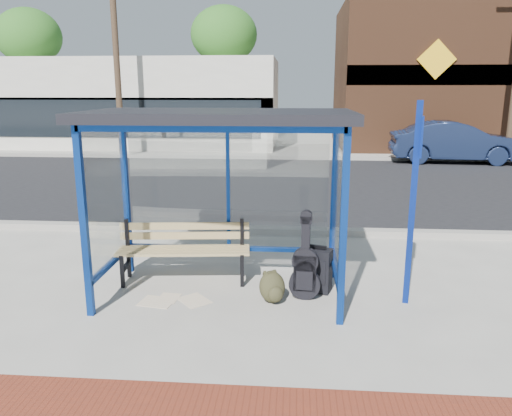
# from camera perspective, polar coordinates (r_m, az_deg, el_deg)

# --- Properties ---
(ground) EXTENTS (120.00, 120.00, 0.00)m
(ground) POSITION_cam_1_polar(r_m,az_deg,el_deg) (6.81, -3.90, -9.76)
(ground) COLOR #B2ADA0
(ground) RESTS_ON ground
(curb_near) EXTENTS (60.00, 0.25, 0.12)m
(curb_near) POSITION_cam_1_polar(r_m,az_deg,el_deg) (9.51, -1.39, -2.53)
(curb_near) COLOR gray
(curb_near) RESTS_ON ground
(street_asphalt) EXTENTS (60.00, 10.00, 0.00)m
(street_asphalt) POSITION_cam_1_polar(r_m,az_deg,el_deg) (14.47, 0.66, 2.84)
(street_asphalt) COLOR black
(street_asphalt) RESTS_ON ground
(curb_far) EXTENTS (60.00, 0.25, 0.12)m
(curb_far) POSITION_cam_1_polar(r_m,az_deg,el_deg) (19.49, 1.67, 5.79)
(curb_far) COLOR gray
(curb_far) RESTS_ON ground
(far_sidewalk) EXTENTS (60.00, 4.00, 0.01)m
(far_sidewalk) POSITION_cam_1_polar(r_m,az_deg,el_deg) (21.38, 1.92, 6.32)
(far_sidewalk) COLOR #B2ADA0
(far_sidewalk) RESTS_ON ground
(bus_shelter) EXTENTS (3.30, 1.80, 2.42)m
(bus_shelter) POSITION_cam_1_polar(r_m,az_deg,el_deg) (6.36, -4.11, 7.91)
(bus_shelter) COLOR navy
(bus_shelter) RESTS_ON ground
(storefront_white) EXTENTS (18.00, 6.04, 4.00)m
(storefront_white) POSITION_cam_1_polar(r_m,az_deg,el_deg) (26.14, -18.25, 11.37)
(storefront_white) COLOR silver
(storefront_white) RESTS_ON ground
(storefront_brown) EXTENTS (10.00, 7.08, 6.40)m
(storefront_brown) POSITION_cam_1_polar(r_m,az_deg,el_deg) (25.67, 21.06, 13.82)
(storefront_brown) COLOR #59331E
(storefront_brown) RESTS_ON ground
(tree_left) EXTENTS (3.60, 3.60, 7.03)m
(tree_left) POSITION_cam_1_polar(r_m,az_deg,el_deg) (32.02, -24.55, 17.34)
(tree_left) COLOR #4C3826
(tree_left) RESTS_ON ground
(tree_mid) EXTENTS (3.60, 3.60, 7.03)m
(tree_mid) POSITION_cam_1_polar(r_m,az_deg,el_deg) (28.59, -3.68, 19.07)
(tree_mid) COLOR #4C3826
(tree_mid) RESTS_ON ground
(utility_pole_west) EXTENTS (1.60, 0.24, 8.00)m
(utility_pole_west) POSITION_cam_1_polar(r_m,az_deg,el_deg) (20.83, -15.71, 16.97)
(utility_pole_west) COLOR #4C3826
(utility_pole_west) RESTS_ON ground
(bench) EXTENTS (1.89, 0.63, 0.88)m
(bench) POSITION_cam_1_polar(r_m,az_deg,el_deg) (7.17, -8.24, -4.42)
(bench) COLOR black
(bench) RESTS_ON ground
(guitar_bag) EXTENTS (0.42, 0.16, 1.12)m
(guitar_bag) POSITION_cam_1_polar(r_m,az_deg,el_deg) (6.54, 5.62, -6.94)
(guitar_bag) COLOR black
(guitar_bag) RESTS_ON ground
(suitcase) EXTENTS (0.43, 0.34, 0.65)m
(suitcase) POSITION_cam_1_polar(r_m,az_deg,el_deg) (6.82, 6.99, -7.06)
(suitcase) COLOR black
(suitcase) RESTS_ON ground
(backpack) EXTENTS (0.41, 0.39, 0.41)m
(backpack) POSITION_cam_1_polar(r_m,az_deg,el_deg) (6.48, 1.91, -9.11)
(backpack) COLOR #2F2D1A
(backpack) RESTS_ON ground
(sign_post) EXTENTS (0.14, 0.32, 2.56)m
(sign_post) POSITION_cam_1_polar(r_m,az_deg,el_deg) (6.40, 17.63, 1.60)
(sign_post) COLOR navy
(sign_post) RESTS_ON ground
(newspaper_a) EXTENTS (0.48, 0.41, 0.01)m
(newspaper_a) POSITION_cam_1_polar(r_m,az_deg,el_deg) (6.67, -11.25, -10.48)
(newspaper_a) COLOR white
(newspaper_a) RESTS_ON ground
(newspaper_b) EXTENTS (0.30, 0.36, 0.01)m
(newspaper_b) POSITION_cam_1_polar(r_m,az_deg,el_deg) (6.75, -9.97, -10.13)
(newspaper_b) COLOR white
(newspaper_b) RESTS_ON ground
(newspaper_c) EXTENTS (0.51, 0.52, 0.01)m
(newspaper_c) POSITION_cam_1_polar(r_m,az_deg,el_deg) (6.64, -7.06, -10.44)
(newspaper_c) COLOR white
(newspaper_c) RESTS_ON ground
(parked_car) EXTENTS (4.67, 1.85, 1.51)m
(parked_car) POSITION_cam_1_polar(r_m,az_deg,el_deg) (19.89, 21.77, 7.01)
(parked_car) COLOR #172241
(parked_car) RESTS_ON ground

